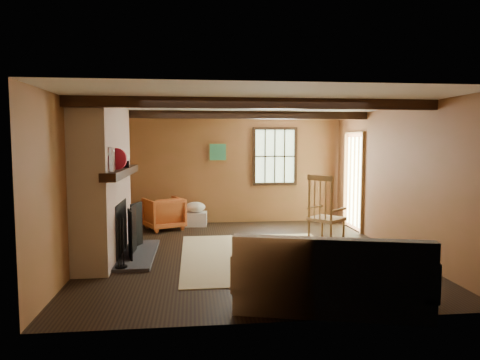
{
  "coord_description": "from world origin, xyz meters",
  "views": [
    {
      "loc": [
        -0.86,
        -6.86,
        1.81
      ],
      "look_at": [
        -0.06,
        0.4,
        1.17
      ],
      "focal_mm": 32.0,
      "sensor_mm": 36.0,
      "label": 1
    }
  ],
  "objects": [
    {
      "name": "ground",
      "position": [
        0.0,
        0.0,
        0.0
      ],
      "size": [
        5.5,
        5.5,
        0.0
      ],
      "primitive_type": "plane",
      "color": "black",
      "rests_on": "ground"
    },
    {
      "name": "basket_pillow",
      "position": [
        -0.82,
        2.42,
        0.41
      ],
      "size": [
        0.48,
        0.4,
        0.22
      ],
      "primitive_type": "ellipsoid",
      "rotation": [
        0.0,
        0.0,
        -0.1
      ],
      "color": "silver",
      "rests_on": "laundry_basket"
    },
    {
      "name": "armchair",
      "position": [
        -1.47,
        2.09,
        0.34
      ],
      "size": [
        0.97,
        0.98,
        0.67
      ],
      "primitive_type": "imported",
      "rotation": [
        0.0,
        0.0,
        -2.7
      ],
      "color": "#BF6026",
      "rests_on": "ground"
    },
    {
      "name": "sofa",
      "position": [
        0.64,
        -2.41,
        0.3
      ],
      "size": [
        2.25,
        1.42,
        0.84
      ],
      "rotation": [
        0.0,
        0.0,
        -0.26
      ],
      "color": "silver",
      "rests_on": "ground"
    },
    {
      "name": "rocking_chair",
      "position": [
        1.41,
        0.25,
        0.54
      ],
      "size": [
        1.01,
        0.97,
        1.27
      ],
      "rotation": [
        0.0,
        0.0,
        2.29
      ],
      "color": "tan",
      "rests_on": "ground"
    },
    {
      "name": "laundry_basket",
      "position": [
        -0.82,
        2.42,
        0.15
      ],
      "size": [
        0.53,
        0.42,
        0.3
      ],
      "primitive_type": "cube",
      "rotation": [
        0.0,
        0.0,
        -0.08
      ],
      "color": "silver",
      "rests_on": "ground"
    },
    {
      "name": "fireplace",
      "position": [
        -2.23,
        -0.0,
        1.1
      ],
      "size": [
        1.02,
        2.3,
        2.4
      ],
      "color": "brown",
      "rests_on": "ground"
    },
    {
      "name": "firewood_pile",
      "position": [
        -2.01,
        2.6,
        0.12
      ],
      "size": [
        0.68,
        0.12,
        0.25
      ],
      "color": "brown",
      "rests_on": "ground"
    },
    {
      "name": "room_envelope",
      "position": [
        0.22,
        0.26,
        1.63
      ],
      "size": [
        5.02,
        5.52,
        2.44
      ],
      "color": "brown",
      "rests_on": "ground"
    },
    {
      "name": "rug",
      "position": [
        0.2,
        -0.2,
        0.0
      ],
      "size": [
        2.5,
        3.0,
        0.01
      ],
      "primitive_type": "cube",
      "color": "tan",
      "rests_on": "ground"
    }
  ]
}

